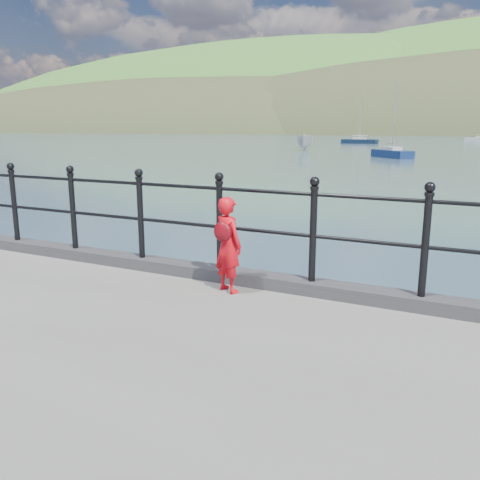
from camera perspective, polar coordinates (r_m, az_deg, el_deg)
The scene contains 7 objects.
ground at distance 6.66m, azimuth 3.12°, elevation -13.03°, with size 600.00×600.00×0.00m, color #2D4251.
kerb at distance 6.14m, azimuth 2.68°, elevation -4.51°, with size 60.00×0.30×0.15m, color #28282B.
railing at distance 5.96m, azimuth 2.75°, elevation 2.39°, with size 18.11×0.11×1.20m.
child at distance 5.82m, azimuth -1.37°, elevation -0.48°, with size 0.48×0.41×1.11m.
launch_white at distance 62.65m, azimuth 7.27°, elevation 10.85°, with size 1.88×5.00×1.93m, color beige.
sailboat_left at distance 87.83m, azimuth 13.27°, elevation 10.71°, with size 5.97×2.28×8.34m.
sailboat_port at distance 49.52m, azimuth 16.69°, elevation 9.23°, with size 4.39×4.47×7.07m.
Camera 1 is at (2.35, -5.52, 2.89)m, focal length 38.00 mm.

